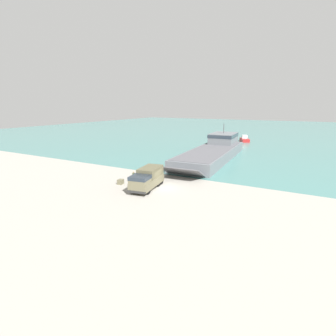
{
  "coord_description": "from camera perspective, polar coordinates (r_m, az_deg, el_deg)",
  "views": [
    {
      "loc": [
        18.35,
        -31.77,
        11.85
      ],
      "look_at": [
        -1.32,
        3.92,
        2.0
      ],
      "focal_mm": 28.0,
      "sensor_mm": 36.0,
      "label": 1
    }
  ],
  "objects": [
    {
      "name": "landing_craft",
      "position": [
        61.1,
        10.04,
        3.85
      ],
      "size": [
        10.15,
        35.24,
        7.23
      ],
      "rotation": [
        0.0,
        0.0,
        0.06
      ],
      "color": "slate",
      "rests_on": "ground_plane"
    },
    {
      "name": "cargo_crate",
      "position": [
        40.8,
        -10.3,
        -2.97
      ],
      "size": [
        0.84,
        0.97,
        0.74
      ],
      "primitive_type": "cube",
      "rotation": [
        0.0,
        0.0,
        0.11
      ],
      "color": "#6B664C",
      "rests_on": "ground_plane"
    },
    {
      "name": "mooring_bollard",
      "position": [
        45.92,
        -4.78,
        -0.86
      ],
      "size": [
        0.29,
        0.29,
        0.78
      ],
      "color": "#333338",
      "rests_on": "ground_plane"
    },
    {
      "name": "water_surface",
      "position": [
        130.39,
        20.84,
        7.51
      ],
      "size": [
        240.0,
        180.0,
        0.01
      ],
      "primitive_type": "cube",
      "color": "#477F7A",
      "rests_on": "ground_plane"
    },
    {
      "name": "military_truck",
      "position": [
        37.83,
        -4.58,
        -2.23
      ],
      "size": [
        3.7,
        7.41,
        2.93
      ],
      "rotation": [
        0.0,
        0.0,
        -1.41
      ],
      "color": "#6B664C",
      "rests_on": "ground_plane"
    },
    {
      "name": "moored_boat_a",
      "position": [
        90.67,
        16.32,
        5.99
      ],
      "size": [
        4.33,
        5.85,
        2.13
      ],
      "rotation": [
        0.0,
        0.0,
        3.57
      ],
      "color": "#B22323",
      "rests_on": "ground_plane"
    },
    {
      "name": "ground_plane",
      "position": [
        38.55,
        -1.09,
        -4.31
      ],
      "size": [
        240.0,
        240.0,
        0.0
      ],
      "primitive_type": "plane",
      "color": "#9E998E"
    },
    {
      "name": "soldier_on_ramp",
      "position": [
        41.1,
        -7.51,
        -1.76
      ],
      "size": [
        0.32,
        0.48,
        1.8
      ],
      "rotation": [
        0.0,
        0.0,
        0.2
      ],
      "color": "#475638",
      "rests_on": "ground_plane"
    }
  ]
}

